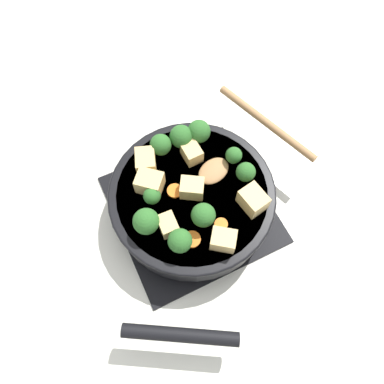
{
  "coord_description": "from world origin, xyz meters",
  "views": [
    {
      "loc": [
        -0.27,
        0.13,
        0.73
      ],
      "look_at": [
        0.0,
        0.0,
        0.09
      ],
      "focal_mm": 35.0,
      "sensor_mm": 36.0,
      "label": 1
    }
  ],
  "objects": [
    {
      "name": "wooden_spoon",
      "position": [
        0.05,
        -0.14,
        0.09
      ],
      "size": [
        0.24,
        0.24,
        0.02
      ],
      "color": "#A87A4C",
      "rests_on": "skillet_pan"
    },
    {
      "name": "tofu_cube_front_piece",
      "position": [
        -0.05,
        0.07,
        0.1
      ],
      "size": [
        0.04,
        0.03,
        0.03
      ],
      "primitive_type": "cube",
      "rotation": [
        0.0,
        0.0,
        6.24
      ],
      "color": "#DBB770",
      "rests_on": "skillet_pan"
    },
    {
      "name": "broccoli_floret_east_rim",
      "position": [
        -0.02,
        -0.1,
        0.11
      ],
      "size": [
        0.04,
        0.04,
        0.04
      ],
      "color": "#709956",
      "rests_on": "skillet_pan"
    },
    {
      "name": "broccoli_floret_south_cluster",
      "position": [
        0.11,
        -0.03,
        0.12
      ],
      "size": [
        0.05,
        0.05,
        0.05
      ],
      "color": "#709956",
      "rests_on": "skillet_pan"
    },
    {
      "name": "broccoli_floret_north_edge",
      "position": [
        -0.03,
        0.1,
        0.12
      ],
      "size": [
        0.05,
        0.05,
        0.05
      ],
      "color": "#709956",
      "rests_on": "skillet_pan"
    },
    {
      "name": "skillet_pan",
      "position": [
        -0.0,
        0.0,
        0.06
      ],
      "size": [
        0.44,
        0.38,
        0.06
      ],
      "color": "black",
      "rests_on": "front_burner_grate"
    },
    {
      "name": "broccoli_floret_west_rim",
      "position": [
        -0.09,
        0.06,
        0.11
      ],
      "size": [
        0.04,
        0.04,
        0.05
      ],
      "color": "#709956",
      "rests_on": "skillet_pan"
    },
    {
      "name": "tofu_cube_east_chunk",
      "position": [
        0.04,
        0.07,
        0.11
      ],
      "size": [
        0.06,
        0.06,
        0.04
      ],
      "primitive_type": "cube",
      "rotation": [
        0.0,
        0.0,
        0.85
      ],
      "color": "#DBB770",
      "rests_on": "skillet_pan"
    },
    {
      "name": "carrot_slice_edge_slice",
      "position": [
        -0.09,
        0.04,
        0.09
      ],
      "size": [
        0.03,
        0.03,
        0.01
      ],
      "primitive_type": "cylinder",
      "color": "orange",
      "rests_on": "skillet_pan"
    },
    {
      "name": "broccoli_floret_small_inner",
      "position": [
        0.1,
        -0.06,
        0.12
      ],
      "size": [
        0.05,
        0.05,
        0.05
      ],
      "color": "#709956",
      "rests_on": "skillet_pan"
    },
    {
      "name": "front_burner_grate",
      "position": [
        0.0,
        0.0,
        0.01
      ],
      "size": [
        0.31,
        0.31,
        0.03
      ],
      "color": "black",
      "rests_on": "ground_plane"
    },
    {
      "name": "carrot_slice_orange_thin",
      "position": [
        0.02,
        0.03,
        0.09
      ],
      "size": [
        0.03,
        0.03,
        0.01
      ],
      "primitive_type": "cylinder",
      "color": "orange",
      "rests_on": "skillet_pan"
    },
    {
      "name": "broccoli_floret_center_top",
      "position": [
        -0.06,
        0.01,
        0.11
      ],
      "size": [
        0.04,
        0.04,
        0.05
      ],
      "color": "#709956",
      "rests_on": "skillet_pan"
    },
    {
      "name": "tofu_cube_west_chunk",
      "position": [
        -0.07,
        -0.09,
        0.11
      ],
      "size": [
        0.05,
        0.05,
        0.04
      ],
      "primitive_type": "cube",
      "rotation": [
        0.0,
        0.0,
        3.32
      ],
      "color": "#DBB770",
      "rests_on": "skillet_pan"
    },
    {
      "name": "tofu_cube_mid_small",
      "position": [
        0.09,
        0.06,
        0.11
      ],
      "size": [
        0.06,
        0.05,
        0.04
      ],
      "primitive_type": "cube",
      "rotation": [
        0.0,
        0.0,
        5.94
      ],
      "color": "#DBB770",
      "rests_on": "skillet_pan"
    },
    {
      "name": "broccoli_floret_near_spoon",
      "position": [
        0.01,
        0.07,
        0.11
      ],
      "size": [
        0.03,
        0.03,
        0.04
      ],
      "color": "#709956",
      "rests_on": "skillet_pan"
    },
    {
      "name": "tofu_cube_back_piece",
      "position": [
        0.07,
        -0.03,
        0.1
      ],
      "size": [
        0.04,
        0.03,
        0.03
      ],
      "primitive_type": "cube",
      "rotation": [
        0.0,
        0.0,
        3.17
      ],
      "color": "#DBB770",
      "rests_on": "skillet_pan"
    },
    {
      "name": "carrot_slice_near_center",
      "position": [
        -0.08,
        -0.02,
        0.09
      ],
      "size": [
        0.02,
        0.02,
        0.01
      ],
      "primitive_type": "cylinder",
      "color": "orange",
      "rests_on": "skillet_pan"
    },
    {
      "name": "tofu_cube_near_handle",
      "position": [
        0.0,
        -0.0,
        0.1
      ],
      "size": [
        0.05,
        0.06,
        0.03
      ],
      "primitive_type": "cube",
      "rotation": [
        0.0,
        0.0,
        1.02
      ],
      "color": "#DBB770",
      "rests_on": "skillet_pan"
    },
    {
      "name": "broccoli_floret_tall_stem",
      "position": [
        0.11,
        0.02,
        0.11
      ],
      "size": [
        0.04,
        0.04,
        0.05
      ],
      "color": "#709956",
      "rests_on": "skillet_pan"
    },
    {
      "name": "ground_plane",
      "position": [
        0.0,
        0.0,
        0.0
      ],
      "size": [
        2.4,
        2.4,
        0.0
      ],
      "primitive_type": "plane",
      "color": "silver"
    },
    {
      "name": "broccoli_floret_mid_floret",
      "position": [
        0.03,
        -0.1,
        0.11
      ],
      "size": [
        0.03,
        0.03,
        0.04
      ],
      "color": "#709956",
      "rests_on": "skillet_pan"
    },
    {
      "name": "tofu_cube_center_large",
      "position": [
        -0.11,
        -0.01,
        0.1
      ],
      "size": [
        0.05,
        0.06,
        0.03
      ],
      "primitive_type": "cube",
      "rotation": [
        0.0,
        0.0,
        4.07
      ],
      "color": "#DBB770",
      "rests_on": "skillet_pan"
    }
  ]
}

